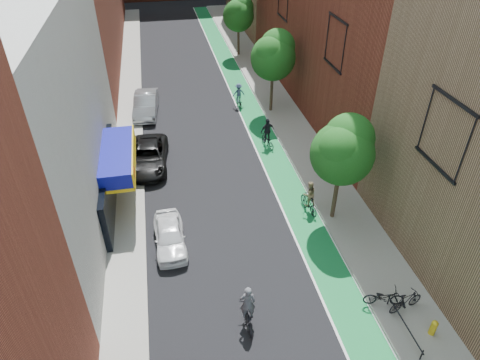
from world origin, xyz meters
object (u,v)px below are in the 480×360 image
cyclist_lead (248,312)px  cyclist_lane_far (239,96)px  fire_hydrant (434,327)px  cyclist_lane_near (309,199)px  parked_car_white (170,236)px  cyclist_lane_mid (267,136)px  parked_car_silver (146,104)px  parked_car_black (148,156)px

cyclist_lead → cyclist_lane_far: cyclist_lead is taller
cyclist_lane_far → fire_hydrant: size_ratio=2.43×
cyclist_lane_near → fire_hydrant: bearing=94.0°
cyclist_lane_far → fire_hydrant: (3.71, -23.85, -0.31)m
cyclist_lane_near → parked_car_white: bearing=-1.3°
cyclist_lane_near → cyclist_lane_mid: size_ratio=0.91×
cyclist_lane_near → cyclist_lane_far: cyclist_lane_far is taller
parked_car_white → parked_car_silver: bearing=91.5°
cyclist_lane_near → fire_hydrant: (2.44, -9.15, -0.23)m
cyclist_lane_mid → fire_hydrant: bearing=85.5°
parked_car_silver → parked_car_white: bearing=-81.3°
parked_car_white → cyclist_lane_near: bearing=8.0°
cyclist_lane_mid → parked_car_black: bearing=-8.1°
parked_car_white → parked_car_black: (-0.90, 8.07, 0.08)m
cyclist_lane_near → cyclist_lane_mid: bearing=-96.8°
fire_hydrant → cyclist_lane_near: bearing=104.9°
parked_car_silver → cyclist_lane_mid: (8.53, -7.06, -0.00)m
parked_car_black → fire_hydrant: (11.51, -15.83, -0.17)m
cyclist_lead → cyclist_lane_mid: bearing=-104.4°
cyclist_lead → cyclist_lane_far: size_ratio=1.13×
parked_car_black → cyclist_lane_mid: cyclist_lane_mid is taller
parked_car_white → cyclist_lead: size_ratio=1.76×
cyclist_lane_far → fire_hydrant: 24.14m
parked_car_black → parked_car_white: bearing=-78.5°
cyclist_lane_mid → cyclist_lane_far: (-0.73, 7.04, 0.06)m
parked_car_silver → fire_hydrant: 26.50m
cyclist_lane_mid → cyclist_lane_far: bearing=-98.7°
parked_car_silver → fire_hydrant: (11.51, -23.86, -0.25)m
fire_hydrant → cyclist_lead: bearing=164.1°
parked_car_silver → cyclist_lane_near: (9.07, -14.71, -0.03)m
parked_car_black → fire_hydrant: parked_car_black is taller
cyclist_lead → cyclist_lane_near: 8.69m
parked_car_black → cyclist_lane_mid: size_ratio=2.49×
parked_car_black → cyclist_lane_near: bearing=-31.2°
cyclist_lane_far → fire_hydrant: bearing=93.2°
parked_car_white → cyclist_lane_mid: size_ratio=1.82×
parked_car_white → cyclist_lane_far: size_ratio=2.00×
cyclist_lane_far → parked_car_black: bearing=40.1°
fire_hydrant → parked_car_silver: bearing=115.8°
parked_car_silver → cyclist_lane_near: bearing=-52.8°
parked_car_silver → cyclist_lead: (3.91, -21.71, -0.08)m
cyclist_lane_near → parked_car_black: bearing=-47.3°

